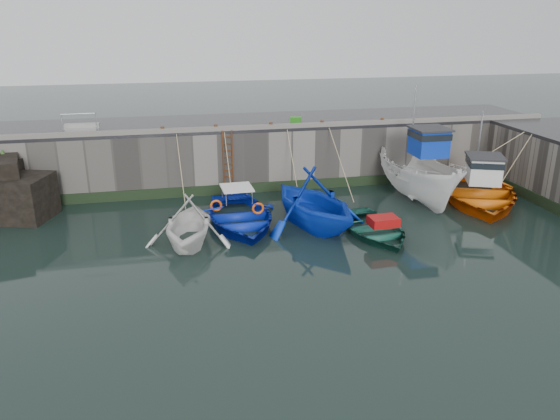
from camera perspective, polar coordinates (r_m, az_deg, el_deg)
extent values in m
plane|color=black|center=(18.52, 4.63, -7.25)|extent=(120.00, 120.00, 0.00)
cube|color=slate|center=(29.52, -2.17, 6.18)|extent=(30.00, 5.00, 3.00)
cube|color=black|center=(29.20, -2.21, 9.20)|extent=(30.00, 5.00, 0.16)
cube|color=slate|center=(26.89, -1.35, 8.70)|extent=(30.00, 0.30, 0.20)
cube|color=black|center=(27.44, -1.22, 2.44)|extent=(30.00, 0.08, 0.50)
cube|color=black|center=(26.09, -25.47, 1.17)|extent=(2.96, 2.83, 1.90)
cube|color=black|center=(27.40, -27.03, 2.19)|extent=(2.01, 1.83, 2.30)
cone|color=#2D591E|center=(25.78, -26.45, 2.53)|extent=(0.44, 0.44, 0.45)
cone|color=#2D591E|center=(27.20, -26.99, 5.22)|extent=(0.44, 0.44, 0.45)
cylinder|color=#3F1E0F|center=(26.73, -5.93, 4.88)|extent=(0.07, 0.07, 3.20)
cylinder|color=#3F1E0F|center=(26.77, -4.99, 4.93)|extent=(0.07, 0.07, 3.20)
cube|color=#3F1E0F|center=(27.10, -5.36, 2.13)|extent=(0.44, 0.06, 0.05)
cube|color=#3F1E0F|center=(27.00, -5.38, 2.80)|extent=(0.44, 0.06, 0.05)
cube|color=#3F1E0F|center=(26.91, -5.40, 3.47)|extent=(0.44, 0.06, 0.05)
cube|color=#3F1E0F|center=(26.82, -5.43, 4.15)|extent=(0.44, 0.06, 0.05)
cube|color=#3F1E0F|center=(26.74, -5.45, 4.83)|extent=(0.44, 0.06, 0.05)
cube|color=#3F1E0F|center=(26.65, -5.47, 5.52)|extent=(0.44, 0.06, 0.05)
cube|color=#3F1E0F|center=(26.58, -5.49, 6.21)|extent=(0.44, 0.06, 0.05)
cube|color=#3F1E0F|center=(26.50, -5.52, 6.90)|extent=(0.44, 0.06, 0.05)
cube|color=#3F1E0F|center=(26.43, -5.54, 7.60)|extent=(0.44, 0.06, 0.05)
imported|color=white|center=(21.61, -9.42, -3.39)|extent=(4.33, 4.79, 2.22)
imported|color=#0B24AD|center=(23.31, -4.24, -1.43)|extent=(4.25, 5.83, 1.18)
imported|color=#0D38CD|center=(23.01, 3.45, -1.70)|extent=(6.06, 6.53, 2.82)
imported|color=#185545|center=(22.56, 9.77, -2.41)|extent=(3.47, 4.71, 0.95)
imported|color=white|center=(26.98, 14.37, 3.13)|extent=(2.67, 6.91, 2.66)
cube|color=#0B2DAD|center=(25.99, 15.28, 6.83)|extent=(1.42, 1.52, 1.20)
cube|color=black|center=(25.92, 15.35, 7.59)|extent=(1.48, 1.58, 0.28)
cube|color=#262628|center=(25.86, 15.41, 8.21)|extent=(1.62, 1.72, 0.08)
cylinder|color=#A5A8AD|center=(27.41, 13.80, 9.52)|extent=(0.08, 0.08, 3.00)
imported|color=orange|center=(27.64, 19.98, 1.63)|extent=(7.23, 8.36, 1.45)
cube|color=silver|center=(26.72, 20.52, 3.95)|extent=(1.85, 1.91, 1.20)
cube|color=black|center=(26.63, 20.61, 4.67)|extent=(1.93, 1.99, 0.28)
cube|color=#262628|center=(26.57, 20.68, 5.27)|extent=(2.11, 2.17, 0.08)
cylinder|color=#A5A8AD|center=(28.24, 20.10, 6.68)|extent=(0.08, 0.08, 3.00)
cube|color=#227C16|center=(28.64, 1.66, 9.44)|extent=(0.66, 0.58, 0.27)
cylinder|color=#A5A8AD|center=(27.21, -21.83, 8.30)|extent=(0.05, 0.05, 1.00)
cylinder|color=#A5A8AD|center=(27.00, -18.67, 8.59)|extent=(0.05, 0.05, 1.00)
cylinder|color=#A5A8AD|center=(27.02, -20.37, 9.40)|extent=(1.50, 0.05, 0.05)
cube|color=gray|center=(27.66, -20.02, 7.81)|extent=(1.60, 0.35, 0.18)
cube|color=gray|center=(27.96, -19.98, 8.31)|extent=(1.60, 0.35, 0.18)
cylinder|color=#3F1E0F|center=(26.54, -12.17, 8.21)|extent=(0.18, 0.18, 0.28)
cylinder|color=#3F1E0F|center=(26.64, -6.74, 8.55)|extent=(0.18, 0.18, 0.28)
cylinder|color=#3F1E0F|center=(27.02, -0.97, 8.84)|extent=(0.18, 0.18, 0.28)
cylinder|color=#3F1E0F|center=(27.62, 4.40, 9.02)|extent=(0.18, 0.18, 0.28)
cylinder|color=#3F1E0F|center=(28.68, 10.63, 9.14)|extent=(0.18, 0.18, 0.28)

